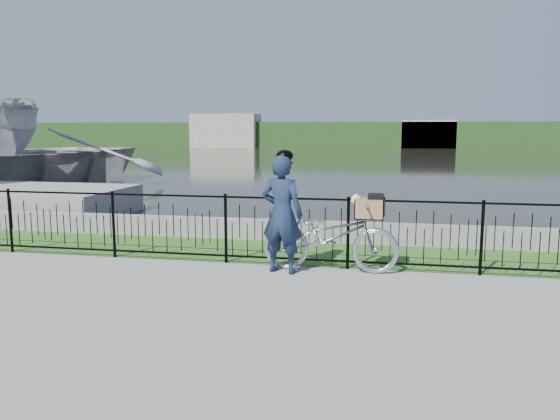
# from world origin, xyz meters

# --- Properties ---
(ground) EXTENTS (120.00, 120.00, 0.00)m
(ground) POSITION_xyz_m (0.00, 0.00, 0.00)
(ground) COLOR gray
(ground) RESTS_ON ground
(grass_strip) EXTENTS (60.00, 2.00, 0.01)m
(grass_strip) POSITION_xyz_m (0.00, 2.60, 0.00)
(grass_strip) COLOR #33631F
(grass_strip) RESTS_ON ground
(water) EXTENTS (120.00, 120.00, 0.00)m
(water) POSITION_xyz_m (0.00, 33.00, 0.00)
(water) COLOR #26261D
(water) RESTS_ON ground
(quay_wall) EXTENTS (60.00, 0.30, 0.40)m
(quay_wall) POSITION_xyz_m (0.00, 3.60, 0.20)
(quay_wall) COLOR gray
(quay_wall) RESTS_ON ground
(fence) EXTENTS (14.00, 0.06, 1.15)m
(fence) POSITION_xyz_m (0.00, 1.60, 0.58)
(fence) COLOR black
(fence) RESTS_ON ground
(far_treeline) EXTENTS (120.00, 6.00, 3.00)m
(far_treeline) POSITION_xyz_m (0.00, 60.00, 1.50)
(far_treeline) COLOR #25481C
(far_treeline) RESTS_ON ground
(far_building_left) EXTENTS (8.00, 4.00, 4.00)m
(far_building_left) POSITION_xyz_m (-18.00, 58.00, 2.00)
(far_building_left) COLOR #AE9B8B
(far_building_left) RESTS_ON ground
(far_building_right) EXTENTS (6.00, 3.00, 3.20)m
(far_building_right) POSITION_xyz_m (6.00, 58.50, 1.60)
(far_building_right) COLOR #AE9B8B
(far_building_right) RESTS_ON ground
(bicycle_rig) EXTENTS (2.10, 0.73, 1.24)m
(bicycle_rig) POSITION_xyz_m (0.75, 1.40, 0.56)
(bicycle_rig) COLOR #A3A9AF
(bicycle_rig) RESTS_ON ground
(cyclist) EXTENTS (0.74, 0.57, 1.89)m
(cyclist) POSITION_xyz_m (0.02, 1.19, 0.93)
(cyclist) COLOR #15233B
(cyclist) RESTS_ON ground
(boat_far) EXTENTS (8.12, 11.06, 2.23)m
(boat_far) POSITION_xyz_m (-11.43, 10.79, 1.11)
(boat_far) COLOR #B0B0B0
(boat_far) RESTS_ON water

